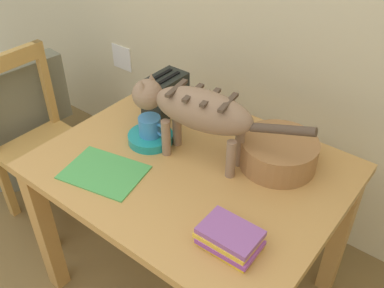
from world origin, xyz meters
TOP-DOWN VIEW (x-y plane):
  - dining_table at (0.13, 1.27)m, footprint 1.13×0.89m
  - cat at (0.11, 1.32)m, footprint 0.70×0.20m
  - saucer_bowl at (-0.10, 1.28)m, footprint 0.19×0.19m
  - coffee_mug at (-0.09, 1.28)m, footprint 0.13×0.09m
  - magazine at (-0.10, 1.03)m, footprint 0.33×0.27m
  - book_stack at (0.46, 1.03)m, footprint 0.19×0.14m
  - wicker_basket at (0.39, 1.47)m, footprint 0.29×0.29m
  - toaster at (-0.21, 1.50)m, footprint 0.12×0.20m
  - wooden_chair_near at (-0.82, 1.19)m, footprint 0.43×0.43m
  - wicker_armchair at (-1.31, 1.31)m, footprint 0.63×0.64m

SIDE VIEW (x-z plane):
  - wicker_armchair at x=-1.31m, z-range -0.12..0.66m
  - wooden_chair_near at x=-0.82m, z-range -0.01..0.91m
  - dining_table at x=0.13m, z-range 0.28..1.03m
  - magazine at x=-0.10m, z-range 0.75..0.76m
  - saucer_bowl at x=-0.10m, z-range 0.75..0.79m
  - book_stack at x=0.46m, z-range 0.75..0.82m
  - wicker_basket at x=0.39m, z-range 0.75..0.87m
  - coffee_mug at x=-0.09m, z-range 0.79..0.87m
  - toaster at x=-0.21m, z-range 0.75..0.93m
  - cat at x=0.11m, z-range 0.82..1.12m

